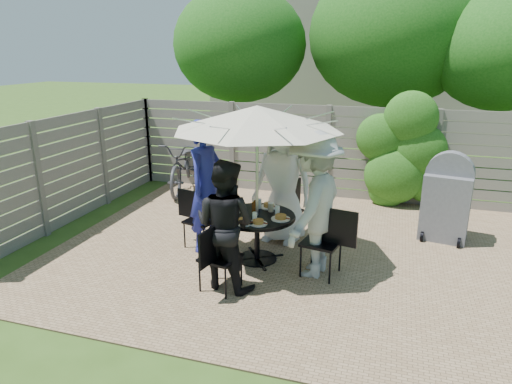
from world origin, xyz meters
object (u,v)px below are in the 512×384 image
(glass_front, at_px, (255,217))
(bicycle, at_px, (184,165))
(chair_back, at_px, (286,221))
(glass_right, at_px, (277,211))
(plate_left, at_px, (235,209))
(person_front, at_px, (225,225))
(person_left, at_px, (207,187))
(coffee_cup, at_px, (271,207))
(chair_left, at_px, (201,231))
(plate_front, at_px, (244,222))
(patio_table, at_px, (257,229))
(syrup_jug, at_px, (255,208))
(person_right, at_px, (314,205))
(plate_back, at_px, (269,206))
(plate_extra, at_px, (258,222))
(chair_front, at_px, (220,271))
(chair_right, at_px, (322,256))
(bbq_grill, at_px, (447,200))
(umbrella, at_px, (257,118))
(glass_left, at_px, (237,209))
(glass_back, at_px, (259,204))
(person_back, at_px, (283,181))
(plate_right, at_px, (281,218))

(glass_front, distance_m, bicycle, 3.99)
(chair_back, relative_size, glass_right, 6.38)
(plate_left, bearing_deg, person_front, -77.83)
(person_left, bearing_deg, coffee_cup, -76.69)
(person_left, bearing_deg, chair_left, 89.70)
(plate_front, height_order, coffee_cup, coffee_cup)
(patio_table, xyz_separation_m, syrup_jug, (-0.05, 0.06, 0.29))
(patio_table, relative_size, person_front, 0.75)
(person_right, height_order, plate_front, person_right)
(plate_back, relative_size, plate_extra, 1.08)
(plate_extra, xyz_separation_m, glass_front, (-0.07, 0.05, 0.05))
(chair_front, height_order, glass_front, chair_front)
(person_right, xyz_separation_m, plate_front, (-0.88, -0.19, -0.26))
(chair_right, distance_m, syrup_jug, 1.13)
(coffee_cup, bearing_deg, person_front, -106.72)
(person_left, distance_m, bbq_grill, 3.70)
(chair_front, xyz_separation_m, bicycle, (-2.28, 3.75, 0.27))
(umbrella, distance_m, glass_front, 1.30)
(person_left, relative_size, glass_left, 13.87)
(glass_back, bearing_deg, glass_right, -34.28)
(person_back, relative_size, chair_right, 2.01)
(glass_front, distance_m, bbq_grill, 3.14)
(chair_back, xyz_separation_m, bbq_grill, (2.39, 0.65, 0.37))
(person_left, distance_m, bicycle, 3.15)
(plate_right, height_order, glass_left, glass_left)
(chair_back, xyz_separation_m, person_front, (-0.35, -1.76, 0.55))
(person_front, bearing_deg, plate_right, -113.45)
(chair_back, xyz_separation_m, person_right, (0.62, -1.11, 0.70))
(plate_back, height_order, plate_extra, same)
(bbq_grill, bearing_deg, chair_back, -154.36)
(umbrella, bearing_deg, plate_right, -11.28)
(glass_back, bearing_deg, umbrella, -79.28)
(chair_left, bearing_deg, glass_left, -5.76)
(person_left, xyz_separation_m, plate_right, (1.17, -0.23, -0.26))
(patio_table, relative_size, bbq_grill, 0.87)
(person_back, xyz_separation_m, plate_back, (-0.09, -0.46, -0.25))
(chair_left, bearing_deg, umbrella, 2.72)
(plate_front, relative_size, glass_front, 1.86)
(plate_back, relative_size, plate_left, 1.00)
(person_left, bearing_deg, bicycle, 43.26)
(chair_left, xyz_separation_m, person_front, (0.78, -1.00, 0.56))
(chair_back, relative_size, bbq_grill, 0.63)
(glass_right, bearing_deg, coffee_cup, 132.92)
(person_left, height_order, person_right, person_left)
(chair_right, xyz_separation_m, glass_front, (-0.90, -0.09, 0.47))
(chair_front, bearing_deg, plate_back, 0.05)
(person_right, height_order, plate_right, person_right)
(plate_back, bearing_deg, plate_extra, -86.03)
(person_front, bearing_deg, person_left, -45.00)
(chair_right, distance_m, plate_extra, 0.94)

